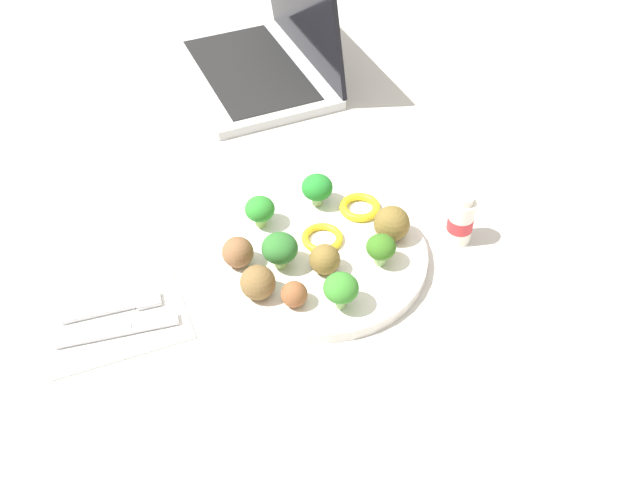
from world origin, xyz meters
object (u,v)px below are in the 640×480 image
plate (320,256)px  yogurt_bottle (461,220)px  broccoli_floret_front_left (381,248)px  meatball_near_rim (258,283)px  meatball_mid_right (238,252)px  laptop (265,54)px  broccoli_floret_back_right (278,247)px  broccoli_floret_back_left (317,188)px  meatball_back_left (325,259)px  pepper_ring_back_right (360,207)px  napkin (115,322)px  broccoli_floret_near_rim (341,288)px  knife (123,328)px  fork (118,307)px  broccoli_floret_mid_right (260,210)px  meatball_front_left (294,294)px  meatball_far_rim (392,224)px  pepper_ring_front_right (322,238)px

plate → yogurt_bottle: bearing=-14.6°
broccoli_floret_front_left → meatball_near_rim: 0.16m
meatball_mid_right → laptop: bearing=62.3°
broccoli_floret_back_right → broccoli_floret_back_left: 0.13m
plate → meatball_back_left: meatball_back_left is taller
broccoli_floret_front_left → pepper_ring_back_right: broccoli_floret_front_left is taller
napkin → yogurt_bottle: (0.45, -0.06, 0.03)m
broccoli_floret_back_right → meatball_back_left: size_ratio=1.24×
meatball_mid_right → napkin: size_ratio=0.24×
broccoli_floret_near_rim → yogurt_bottle: bearing=13.1°
broccoli_floret_back_left → knife: broccoli_floret_back_left is taller
yogurt_bottle → napkin: bearing=172.0°
meatball_mid_right → knife: meatball_mid_right is taller
plate → fork: size_ratio=2.31×
broccoli_floret_mid_right → fork: size_ratio=0.36×
broccoli_floret_near_rim → meatball_near_rim: broccoli_floret_near_rim is taller
meatball_front_left → fork: 0.22m
plate → meatball_back_left: 0.04m
meatball_near_rim → meatball_back_left: 0.09m
meatball_mid_right → broccoli_floret_back_right: bearing=-26.3°
meatball_far_rim → pepper_ring_back_right: 0.07m
broccoli_floret_front_left → fork: size_ratio=0.35×
meatball_near_rim → meatball_front_left: bearing=-44.6°
broccoli_floret_back_right → meatball_back_left: broccoli_floret_back_right is taller
meatball_mid_right → knife: (-0.16, -0.03, -0.03)m
meatball_back_left → meatball_mid_right: meatball_mid_right is taller
napkin → yogurt_bottle: yogurt_bottle is taller
meatball_front_left → pepper_ring_back_right: size_ratio=0.57×
napkin → laptop: laptop is taller
meatball_near_rim → laptop: (0.23, 0.49, 0.00)m
meatball_back_left → pepper_ring_front_right: bearing=66.4°
plate → broccoli_floret_near_rim: broccoli_floret_near_rim is taller
meatball_front_left → meatball_mid_right: bearing=110.1°
broccoli_floret_back_left → meatball_front_left: broccoli_floret_back_left is taller
broccoli_floret_back_left → pepper_ring_back_right: broccoli_floret_back_left is taller
broccoli_floret_back_left → plate: bearing=-114.5°
plate → broccoli_floret_back_right: size_ratio=5.76×
meatball_near_rim → pepper_ring_back_right: size_ratio=0.77×
broccoli_floret_near_rim → meatball_mid_right: 0.15m
meatball_far_rim → knife: bearing=177.7°
meatball_front_left → napkin: 0.22m
meatball_mid_right → broccoli_floret_front_left: bearing=-26.4°
broccoli_floret_back_right → pepper_ring_back_right: bearing=17.2°
broccoli_floret_front_left → meatball_far_rim: size_ratio=0.91×
plate → fork: bearing=172.9°
broccoli_floret_back_left → pepper_ring_front_right: (-0.03, -0.07, -0.02)m
napkin → broccoli_floret_back_left: bearing=12.9°
meatball_front_left → meatball_far_rim: (0.16, 0.05, 0.01)m
meatball_back_left → broccoli_floret_back_right: bearing=140.8°
meatball_back_left → laptop: (0.14, 0.49, 0.00)m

